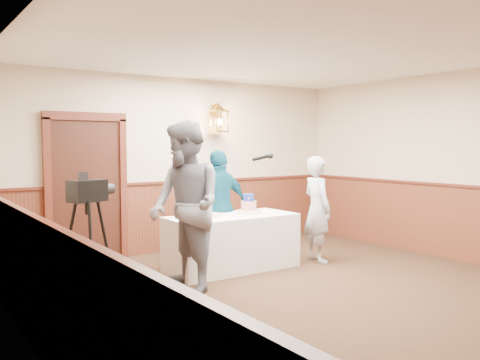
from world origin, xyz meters
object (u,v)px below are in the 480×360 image
object	(u,v)px
tv_camera_rig	(89,261)
assistant_p	(220,206)
tiered_cake	(249,206)
display_table	(232,242)
sheet_cake_green	(189,216)
interviewer	(185,207)
sheet_cake_yellow	(207,216)
baker	(317,209)

from	to	relation	value
tv_camera_rig	assistant_p	bearing A→B (deg)	13.89
tiered_cake	tv_camera_rig	bearing A→B (deg)	-157.03
display_table	assistant_p	size ratio (longest dim) A/B	1.09
sheet_cake_green	assistant_p	world-z (taller)	assistant_p
interviewer	sheet_cake_yellow	bearing A→B (deg)	133.14
sheet_cake_yellow	assistant_p	size ratio (longest dim) A/B	0.19
tiered_cake	sheet_cake_green	world-z (taller)	tiered_cake
baker	tv_camera_rig	world-z (taller)	baker
sheet_cake_green	tv_camera_rig	distance (m)	2.07
sheet_cake_green	interviewer	bearing A→B (deg)	-122.09
display_table	sheet_cake_green	size ratio (longest dim) A/B	6.86
sheet_cake_yellow	display_table	bearing A→B (deg)	4.25
sheet_cake_green	display_table	bearing A→B (deg)	-4.36
tiered_cake	sheet_cake_yellow	xyz separation A→B (m)	(-0.71, -0.04, -0.08)
tiered_cake	interviewer	distance (m)	1.49
tiered_cake	sheet_cake_green	distance (m)	0.93
sheet_cake_yellow	assistant_p	world-z (taller)	assistant_p
display_table	tv_camera_rig	xyz separation A→B (m)	(-2.35, -1.11, 0.25)
display_table	interviewer	bearing A→B (deg)	-149.81
sheet_cake_yellow	baker	bearing A→B (deg)	-9.70
sheet_cake_yellow	tiered_cake	bearing A→B (deg)	3.46
sheet_cake_yellow	sheet_cake_green	distance (m)	0.23
sheet_cake_yellow	interviewer	distance (m)	0.88
sheet_cake_green	tv_camera_rig	bearing A→B (deg)	-145.95
display_table	assistant_p	xyz separation A→B (m)	(0.11, 0.49, 0.45)
assistant_p	baker	bearing A→B (deg)	142.12
tv_camera_rig	baker	bearing A→B (deg)	-6.92
display_table	tiered_cake	xyz separation A→B (m)	(0.29, 0.01, 0.48)
display_table	baker	distance (m)	1.39
interviewer	assistant_p	size ratio (longest dim) A/B	1.22
assistant_p	tiered_cake	bearing A→B (deg)	107.53
sheet_cake_yellow	baker	xyz separation A→B (m)	(1.71, -0.29, -0.00)
baker	tv_camera_rig	distance (m)	3.73
display_table	sheet_cake_yellow	world-z (taller)	sheet_cake_yellow
interviewer	tv_camera_rig	xyz separation A→B (m)	(-1.30, -0.50, -0.38)
sheet_cake_green	tv_camera_rig	world-z (taller)	tv_camera_rig
interviewer	baker	xyz separation A→B (m)	(2.34, 0.29, -0.23)
sheet_cake_yellow	sheet_cake_green	size ratio (longest dim) A/B	1.17
sheet_cake_yellow	interviewer	bearing A→B (deg)	-137.40
tiered_cake	interviewer	size ratio (longest dim) A/B	0.17
interviewer	tiered_cake	bearing A→B (deg)	115.40
baker	tv_camera_rig	bearing A→B (deg)	112.92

